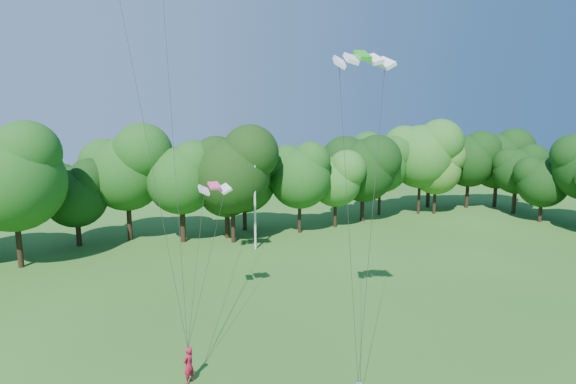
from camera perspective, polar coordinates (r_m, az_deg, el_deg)
name	(u,v)px	position (r m, az deg, el deg)	size (l,w,h in m)	color
utility_pole	(255,207)	(45.04, -4.21, -1.87)	(1.69, 0.43, 8.56)	beige
kite_flyer_left	(188,365)	(24.33, -12.52, -20.68)	(0.70, 0.46, 1.90)	#A4152E
kite_green	(362,55)	(22.60, 9.44, 16.75)	(3.07, 2.03, 0.65)	green
kite_pink	(214,186)	(28.80, -9.34, 0.79)	(2.07, 1.06, 0.42)	#F44377
tree_back_center	(232,169)	(47.30, -7.12, 2.86)	(8.66, 8.66, 12.59)	#312213
tree_back_east	(436,167)	(65.25, 18.31, 3.06)	(7.26, 7.26, 10.56)	black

